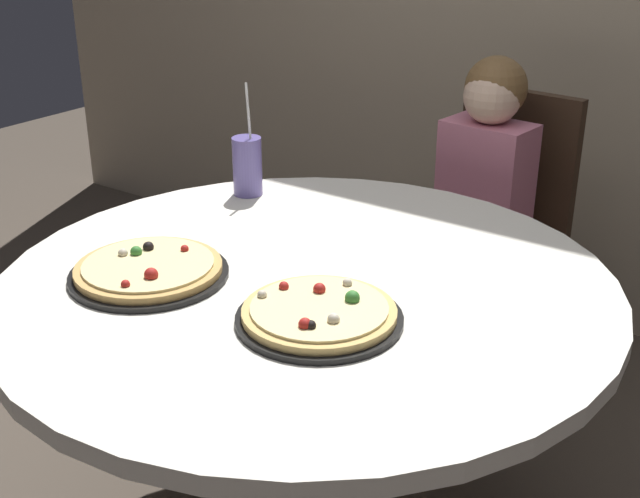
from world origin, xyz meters
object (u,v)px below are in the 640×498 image
Objects in this scene: dining_table at (307,312)px; chair_wooden at (498,225)px; soda_cup at (247,166)px; pizza_veggie at (319,314)px; diner_child at (467,256)px; pizza_cheese at (149,270)px.

dining_table is 1.04m from chair_wooden.
dining_table is at bearing -37.40° from soda_cup.
soda_cup reaches higher than dining_table.
chair_wooden is at bearing 96.10° from pizza_veggie.
soda_cup reaches higher than pizza_veggie.
dining_table is 0.87m from diner_child.
pizza_veggie and pizza_cheese have the same top height.
chair_wooden is 2.88× the size of pizza_veggie.
pizza_veggie is 1.07× the size of soda_cup.
dining_table is at bearing 34.20° from pizza_cheese.
pizza_veggie is 0.95× the size of pizza_cheese.
diner_child is (-0.01, 0.85, -0.18)m from dining_table.
chair_wooden is 1.28m from pizza_cheese.
pizza_veggie is 0.76m from soda_cup.
dining_table is 1.24× the size of diner_child.
diner_child reaches higher than pizza_cheese.
pizza_cheese is at bearing -103.42° from chair_wooden.
soda_cup is at bearing -130.22° from diner_child.
soda_cup is (-0.43, -0.51, 0.35)m from diner_child.
chair_wooden is 0.19m from diner_child.
diner_child is 3.13× the size of pizza_cheese.
diner_child reaches higher than soda_cup.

